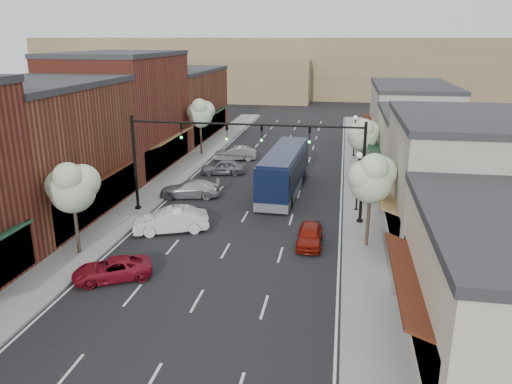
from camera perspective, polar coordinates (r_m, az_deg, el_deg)
The scene contains 28 objects.
ground at distance 28.26m, azimuth -4.45°, elevation -8.35°, with size 160.00×160.00×0.00m, color black.
sidewalk_left at distance 47.23m, azimuth -8.85°, elevation 2.22°, with size 2.80×73.00×0.15m, color gray.
sidewalk_right at distance 44.85m, azimuth 11.96°, elevation 1.23°, with size 2.80×73.00×0.15m, color gray.
curb_left at distance 46.81m, azimuth -7.22°, elevation 2.15°, with size 0.25×73.00×0.17m, color gray.
curb_right at distance 44.82m, azimuth 10.17°, elevation 1.32°, with size 0.25×73.00×0.17m, color gray.
bldg_left_midnear at distance 37.76m, azimuth -23.73°, elevation 4.30°, with size 10.14×14.10×9.40m.
bldg_left_midfar at distance 49.69m, azimuth -15.06°, elevation 8.86°, with size 10.14×14.10×10.90m.
bldg_left_far at distance 64.59m, azimuth -9.03°, elevation 9.95°, with size 10.14×18.10×8.40m.
bldg_right_midnear at distance 32.55m, azimuth 22.35°, elevation 1.20°, with size 9.14×12.10×7.90m.
bldg_right_midfar at distance 44.18m, azimuth 19.12°, elevation 4.54°, with size 9.14×12.10×6.40m.
bldg_right_far at distance 57.73m, azimuth 17.14°, elevation 8.04°, with size 9.14×16.10×7.40m.
hill_far at distance 114.99m, azimuth 6.86°, elevation 14.11°, with size 120.00×30.00×12.00m, color #7A6647.
hill_near at distance 107.68m, azimuth -7.31°, elevation 12.82°, with size 50.00×20.00×8.00m, color #7A6647.
signal_mast_right at distance 33.52m, azimuth 8.16°, elevation 4.05°, with size 8.22×0.46×7.00m.
signal_mast_left at distance 35.64m, azimuth -10.27°, elevation 4.74°, with size 8.22×0.46×7.00m.
tree_right_near at distance 29.67m, azimuth 13.11°, elevation 1.68°, with size 2.85×2.65×5.95m.
tree_right_far at distance 45.37m, azimuth 12.15°, elevation 6.49°, with size 2.85×2.65×5.43m.
tree_left_near at distance 29.77m, azimuth -20.27°, elevation 0.64°, with size 2.85×2.65×5.69m.
tree_left_far at distance 53.24m, azimuth -6.37°, elevation 9.00°, with size 2.85×2.65×6.13m.
lamp_post_near at distance 36.35m, azimuth 11.63°, elevation 2.28°, with size 0.44×0.44×4.44m.
lamp_post_far at distance 53.45m, azimuth 11.23°, elevation 7.07°, with size 0.44×0.44×4.44m.
coach_bus at distance 40.55m, azimuth 3.24°, elevation 2.48°, with size 3.04×11.69×3.54m.
red_hatchback at distance 30.71m, azimuth 6.15°, elevation -4.94°, with size 1.51×3.75×1.28m, color maroon.
parked_car_a at distance 27.50m, azimuth -16.11°, elevation -8.49°, with size 1.89×4.09×1.14m, color maroon.
parked_car_b at distance 32.96m, azimuth -9.72°, elevation -3.22°, with size 1.68×4.83×1.59m, color white.
parked_car_c at distance 39.85m, azimuth -7.56°, elevation 0.35°, with size 1.93×4.74×1.38m, color #A9AAAF.
parked_car_d at distance 46.26m, azimuth -3.80°, elevation 2.86°, with size 1.64×4.07×1.39m, color slate.
parked_car_e at distance 51.66m, azimuth -2.37°, elevation 4.44°, with size 1.50×4.30×1.42m, color #98999D.
Camera 1 is at (6.51, -24.63, 12.23)m, focal length 35.00 mm.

